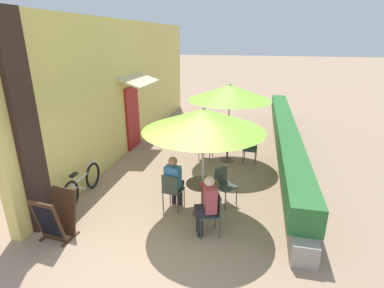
{
  "coord_description": "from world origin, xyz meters",
  "views": [
    {
      "loc": [
        1.79,
        -3.92,
        3.71
      ],
      "look_at": [
        0.15,
        3.4,
        1.0
      ],
      "focal_mm": 28.0,
      "sensor_mm": 36.0,
      "label": 1
    }
  ],
  "objects_px": {
    "menu_board": "(56,217)",
    "cafe_chair_near_right": "(172,189)",
    "cafe_chair_mid_right": "(251,146)",
    "coffee_cup_mid": "(224,135)",
    "cafe_chair_near_back": "(213,210)",
    "patio_umbrella_near": "(204,120)",
    "coffee_cup_near": "(202,185)",
    "cafe_chair_near_left": "(224,183)",
    "patio_table_near": "(203,192)",
    "patio_umbrella_mid": "(230,92)",
    "cafe_chair_mid_left": "(205,143)",
    "seated_patron_near_back": "(207,203)",
    "patio_table_mid": "(228,145)",
    "seated_patron_near_right": "(174,180)",
    "bicycle_leaning": "(82,184)"
  },
  "relations": [
    {
      "from": "menu_board",
      "to": "cafe_chair_near_right",
      "type": "bearing_deg",
      "value": 44.18
    },
    {
      "from": "cafe_chair_mid_right",
      "to": "coffee_cup_mid",
      "type": "height_order",
      "value": "cafe_chair_mid_right"
    },
    {
      "from": "cafe_chair_near_back",
      "to": "menu_board",
      "type": "relative_size",
      "value": 0.93
    },
    {
      "from": "patio_umbrella_near",
      "to": "cafe_chair_near_back",
      "type": "xyz_separation_m",
      "value": [
        0.32,
        -0.63,
        -1.64
      ]
    },
    {
      "from": "coffee_cup_near",
      "to": "cafe_chair_mid_right",
      "type": "height_order",
      "value": "cafe_chair_mid_right"
    },
    {
      "from": "patio_umbrella_near",
      "to": "cafe_chair_near_left",
      "type": "height_order",
      "value": "patio_umbrella_near"
    },
    {
      "from": "coffee_cup_mid",
      "to": "coffee_cup_near",
      "type": "bearing_deg",
      "value": -91.07
    },
    {
      "from": "patio_table_near",
      "to": "coffee_cup_mid",
      "type": "distance_m",
      "value": 3.24
    },
    {
      "from": "cafe_chair_near_right",
      "to": "coffee_cup_mid",
      "type": "relative_size",
      "value": 9.67
    },
    {
      "from": "coffee_cup_near",
      "to": "menu_board",
      "type": "distance_m",
      "value": 2.89
    },
    {
      "from": "cafe_chair_near_back",
      "to": "patio_umbrella_mid",
      "type": "relative_size",
      "value": 0.35
    },
    {
      "from": "coffee_cup_mid",
      "to": "menu_board",
      "type": "xyz_separation_m",
      "value": [
        -2.65,
        -4.64,
        -0.34
      ]
    },
    {
      "from": "cafe_chair_mid_left",
      "to": "seated_patron_near_back",
      "type": "bearing_deg",
      "value": -74.35
    },
    {
      "from": "patio_table_mid",
      "to": "cafe_chair_mid_right",
      "type": "distance_m",
      "value": 0.7
    },
    {
      "from": "patio_table_near",
      "to": "cafe_chair_near_back",
      "type": "relative_size",
      "value": 0.87
    },
    {
      "from": "seated_patron_near_right",
      "to": "cafe_chair_near_left",
      "type": "bearing_deg",
      "value": 31.77
    },
    {
      "from": "coffee_cup_mid",
      "to": "menu_board",
      "type": "distance_m",
      "value": 5.36
    },
    {
      "from": "patio_umbrella_near",
      "to": "cafe_chair_mid_left",
      "type": "distance_m",
      "value": 3.58
    },
    {
      "from": "menu_board",
      "to": "cafe_chair_mid_left",
      "type": "bearing_deg",
      "value": 71.91
    },
    {
      "from": "cafe_chair_near_back",
      "to": "cafe_chair_mid_left",
      "type": "bearing_deg",
      "value": -8.18
    },
    {
      "from": "patio_umbrella_near",
      "to": "seated_patron_near_back",
      "type": "bearing_deg",
      "value": -72.43
    },
    {
      "from": "cafe_chair_near_back",
      "to": "menu_board",
      "type": "xyz_separation_m",
      "value": [
        -2.89,
        -0.79,
        -0.06
      ]
    },
    {
      "from": "cafe_chair_near_right",
      "to": "seated_patron_near_back",
      "type": "distance_m",
      "value": 1.17
    },
    {
      "from": "patio_umbrella_near",
      "to": "cafe_chair_mid_right",
      "type": "xyz_separation_m",
      "value": [
        0.9,
        3.17,
        -1.64
      ]
    },
    {
      "from": "patio_umbrella_near",
      "to": "cafe_chair_near_left",
      "type": "xyz_separation_m",
      "value": [
        0.39,
        0.59,
        -1.64
      ]
    },
    {
      "from": "cafe_chair_near_left",
      "to": "coffee_cup_mid",
      "type": "distance_m",
      "value": 2.67
    },
    {
      "from": "patio_table_mid",
      "to": "cafe_chair_mid_left",
      "type": "xyz_separation_m",
      "value": [
        -0.7,
        -0.02,
        -0.01
      ]
    },
    {
      "from": "coffee_cup_near",
      "to": "seated_patron_near_back",
      "type": "bearing_deg",
      "value": -67.76
    },
    {
      "from": "patio_table_near",
      "to": "cafe_chair_mid_left",
      "type": "distance_m",
      "value": 3.18
    },
    {
      "from": "bicycle_leaning",
      "to": "seated_patron_near_right",
      "type": "bearing_deg",
      "value": -0.6
    },
    {
      "from": "cafe_chair_near_right",
      "to": "bicycle_leaning",
      "type": "distance_m",
      "value": 2.27
    },
    {
      "from": "cafe_chair_near_back",
      "to": "cafe_chair_near_left",
      "type": "bearing_deg",
      "value": -23.75
    },
    {
      "from": "coffee_cup_near",
      "to": "cafe_chair_mid_right",
      "type": "relative_size",
      "value": 0.1
    },
    {
      "from": "cafe_chair_near_right",
      "to": "menu_board",
      "type": "distance_m",
      "value": 2.38
    },
    {
      "from": "coffee_cup_mid",
      "to": "patio_umbrella_mid",
      "type": "bearing_deg",
      "value": -30.23
    },
    {
      "from": "patio_umbrella_near",
      "to": "coffee_cup_near",
      "type": "height_order",
      "value": "patio_umbrella_near"
    },
    {
      "from": "patio_table_near",
      "to": "cafe_chair_mid_right",
      "type": "xyz_separation_m",
      "value": [
        0.9,
        3.17,
        -0.01
      ]
    },
    {
      "from": "bicycle_leaning",
      "to": "patio_table_near",
      "type": "bearing_deg",
      "value": -3.95
    },
    {
      "from": "seated_patron_near_right",
      "to": "patio_table_mid",
      "type": "relative_size",
      "value": 1.65
    },
    {
      "from": "cafe_chair_near_back",
      "to": "cafe_chair_mid_right",
      "type": "xyz_separation_m",
      "value": [
        0.58,
        3.8,
        0.0
      ]
    },
    {
      "from": "patio_umbrella_near",
      "to": "cafe_chair_mid_right",
      "type": "distance_m",
      "value": 3.68
    },
    {
      "from": "coffee_cup_near",
      "to": "cafe_chair_near_right",
      "type": "bearing_deg",
      "value": 163.3
    },
    {
      "from": "cafe_chair_mid_left",
      "to": "menu_board",
      "type": "height_order",
      "value": "menu_board"
    },
    {
      "from": "cafe_chair_near_right",
      "to": "patio_table_near",
      "type": "bearing_deg",
      "value": 6.25
    },
    {
      "from": "seated_patron_near_right",
      "to": "patio_table_near",
      "type": "bearing_deg",
      "value": -2.9
    },
    {
      "from": "cafe_chair_near_left",
      "to": "cafe_chair_near_right",
      "type": "relative_size",
      "value": 1.0
    },
    {
      "from": "patio_umbrella_mid",
      "to": "bicycle_leaning",
      "type": "distance_m",
      "value": 4.77
    },
    {
      "from": "cafe_chair_near_right",
      "to": "coffee_cup_near",
      "type": "relative_size",
      "value": 9.67
    },
    {
      "from": "patio_table_mid",
      "to": "bicycle_leaning",
      "type": "distance_m",
      "value": 4.42
    },
    {
      "from": "seated_patron_near_back",
      "to": "patio_umbrella_mid",
      "type": "bearing_deg",
      "value": -20.27
    }
  ]
}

